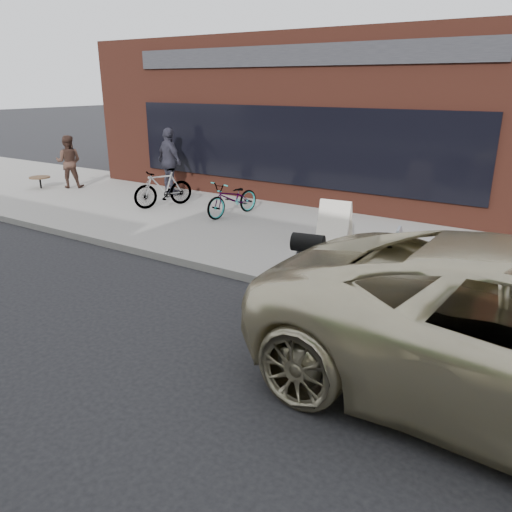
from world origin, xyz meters
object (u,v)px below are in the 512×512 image
at_px(motorcycle, 344,274).
at_px(cafe_patron_right, 170,161).
at_px(sandwich_sign, 335,225).
at_px(bicycle_rear, 163,188).
at_px(bicycle_front, 233,198).
at_px(cafe_patron_left, 69,162).
at_px(cafe_table, 40,178).

xyz_separation_m(motorcycle, cafe_patron_right, (-7.36, 4.38, 0.52)).
relative_size(sandwich_sign, cafe_patron_right, 0.52).
bearing_deg(bicycle_rear, cafe_patron_right, 148.00).
bearing_deg(bicycle_front, bicycle_rear, -164.41).
bearing_deg(cafe_patron_right, bicycle_rear, 142.60).
distance_m(bicycle_rear, cafe_patron_right, 1.63).
height_order(motorcycle, cafe_patron_left, cafe_patron_left).
distance_m(bicycle_front, sandwich_sign, 3.40).
xyz_separation_m(sandwich_sign, cafe_patron_right, (-6.22, 2.19, 0.46)).
relative_size(motorcycle, bicycle_rear, 1.31).
bearing_deg(bicycle_front, cafe_table, -165.88).
bearing_deg(bicycle_rear, sandwich_sign, 13.26).
bearing_deg(motorcycle, bicycle_front, 131.41).
relative_size(bicycle_rear, cafe_patron_right, 0.86).
bearing_deg(motorcycle, cafe_patron_left, 150.73).
bearing_deg(motorcycle, cafe_patron_right, 137.76).
bearing_deg(sandwich_sign, bicycle_front, 154.57).
distance_m(bicycle_front, cafe_table, 7.02).
distance_m(motorcycle, sandwich_sign, 2.47).
height_order(bicycle_rear, cafe_patron_left, cafe_patron_left).
height_order(sandwich_sign, cafe_patron_right, cafe_patron_right).
distance_m(bicycle_front, cafe_patron_right, 3.23).
bearing_deg(motorcycle, sandwich_sign, 106.18).
bearing_deg(bicycle_rear, cafe_patron_left, -161.41).
distance_m(motorcycle, cafe_table, 11.71).
xyz_separation_m(bicycle_rear, cafe_table, (-4.90, -0.29, -0.16)).
bearing_deg(cafe_patron_left, cafe_patron_right, 159.17).
distance_m(motorcycle, cafe_patron_right, 8.58).
bearing_deg(cafe_patron_right, sandwich_sign, 178.16).
bearing_deg(cafe_table, sandwich_sign, -3.49).
xyz_separation_m(sandwich_sign, cafe_patron_left, (-9.52, 1.23, 0.31)).
bearing_deg(sandwich_sign, bicycle_rear, 163.91).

